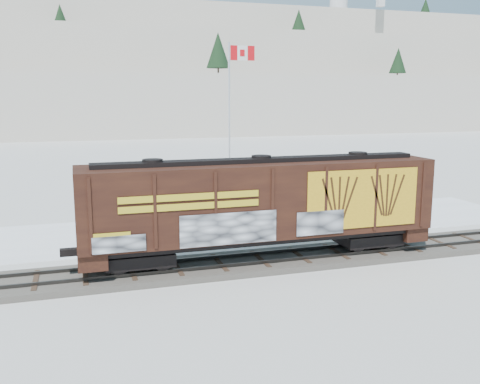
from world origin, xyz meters
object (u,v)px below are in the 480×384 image
object	(u,v)px
car_silver	(144,223)
car_white	(214,215)
flagpole	(231,148)
hopper_railcar	(261,202)
car_dark	(302,211)

from	to	relation	value
car_silver	car_white	bearing A→B (deg)	-80.05
car_white	car_silver	bearing A→B (deg)	73.19
flagpole	car_white	distance (m)	7.22
hopper_railcar	car_silver	bearing A→B (deg)	123.38
car_silver	car_dark	world-z (taller)	car_silver
hopper_railcar	car_silver	distance (m)	8.65
flagpole	car_dark	size ratio (longest dim) A/B	2.45
hopper_railcar	car_dark	bearing A→B (deg)	54.06
hopper_railcar	flagpole	world-z (taller)	flagpole
car_silver	car_white	distance (m)	4.28
car_dark	car_white	bearing A→B (deg)	96.22
hopper_railcar	car_silver	world-z (taller)	hopper_railcar
hopper_railcar	car_silver	xyz separation A→B (m)	(-4.59, 6.96, -2.29)
hopper_railcar	car_dark	size ratio (longest dim) A/B	3.54
flagpole	car_dark	distance (m)	7.37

